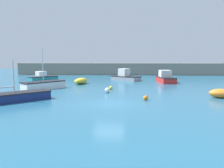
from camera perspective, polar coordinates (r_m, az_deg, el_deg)
ground_plane at (r=18.17m, az=-0.80°, el=-5.43°), size 120.00×120.00×0.20m
harbor_breakwater at (r=49.78m, az=1.76°, el=3.97°), size 45.90×2.71×2.63m
sailboat_twin_hulled at (r=27.82m, az=-17.47°, el=-0.25°), size 4.78×5.08×5.05m
motorboat_grey_hull at (r=34.91m, az=13.78°, el=1.55°), size 2.46×5.12×1.87m
cabin_cruiser_white at (r=37.02m, az=3.51°, el=1.95°), size 5.25×4.70×1.99m
rowboat_white_midwater at (r=32.22m, az=-8.10°, el=0.82°), size 2.20×3.17×0.87m
sailboat_short_mast at (r=20.77m, az=-24.11°, el=-3.06°), size 5.63×5.45×3.61m
motorboat_with_cabin at (r=37.92m, az=-17.66°, el=1.63°), size 4.67×4.62×1.58m
dinghy_near_pier at (r=23.03m, az=26.57°, el=-2.21°), size 2.33×1.65×0.86m
mooring_buoy_white at (r=23.72m, az=-1.23°, el=-1.62°), size 0.56×0.56×0.56m
mooring_buoy_yellow at (r=26.23m, az=-0.28°, el=-0.98°), size 0.41×0.41×0.41m
mooring_buoy_orange at (r=19.78m, az=8.78°, el=-3.58°), size 0.43×0.43×0.43m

